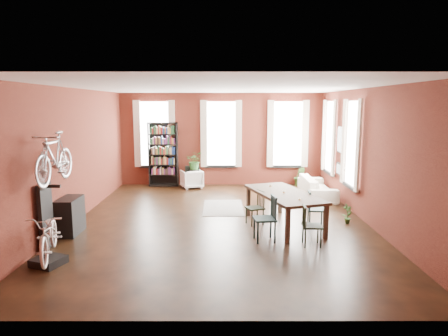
{
  "coord_description": "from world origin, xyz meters",
  "views": [
    {
      "loc": [
        0.09,
        -9.36,
        2.82
      ],
      "look_at": [
        0.09,
        0.6,
        1.22
      ],
      "focal_mm": 32.0,
      "sensor_mm": 36.0,
      "label": 1
    }
  ],
  "objects_px": {
    "plant_stand": "(194,179)",
    "dining_chair_a": "(265,219)",
    "dining_table": "(283,210)",
    "bike_trainer": "(49,261)",
    "dining_chair_c": "(312,226)",
    "console_table": "(70,216)",
    "bookshelf": "(163,154)",
    "dining_chair_b": "(255,208)",
    "white_armchair": "(192,178)",
    "bicycle_floor": "(48,214)",
    "cream_sofa": "(317,184)",
    "dining_chair_d": "(316,209)"
  },
  "relations": [
    {
      "from": "dining_chair_a",
      "to": "bike_trainer",
      "type": "bearing_deg",
      "value": -79.71
    },
    {
      "from": "dining_chair_a",
      "to": "dining_chair_b",
      "type": "bearing_deg",
      "value": 178.08
    },
    {
      "from": "dining_chair_a",
      "to": "cream_sofa",
      "type": "height_order",
      "value": "dining_chair_a"
    },
    {
      "from": "white_armchair",
      "to": "cream_sofa",
      "type": "height_order",
      "value": "cream_sofa"
    },
    {
      "from": "bike_trainer",
      "to": "plant_stand",
      "type": "relative_size",
      "value": 0.78
    },
    {
      "from": "bicycle_floor",
      "to": "console_table",
      "type": "bearing_deg",
      "value": 84.44
    },
    {
      "from": "dining_chair_d",
      "to": "bike_trainer",
      "type": "relative_size",
      "value": 1.75
    },
    {
      "from": "dining_table",
      "to": "bike_trainer",
      "type": "height_order",
      "value": "dining_table"
    },
    {
      "from": "dining_table",
      "to": "plant_stand",
      "type": "xyz_separation_m",
      "value": [
        -2.41,
        4.37,
        -0.09
      ]
    },
    {
      "from": "bookshelf",
      "to": "white_armchair",
      "type": "height_order",
      "value": "bookshelf"
    },
    {
      "from": "plant_stand",
      "to": "bike_trainer",
      "type": "bearing_deg",
      "value": -107.43
    },
    {
      "from": "dining_table",
      "to": "bike_trainer",
      "type": "xyz_separation_m",
      "value": [
        -4.49,
        -2.28,
        -0.33
      ]
    },
    {
      "from": "dining_chair_b",
      "to": "plant_stand",
      "type": "height_order",
      "value": "dining_chair_b"
    },
    {
      "from": "dining_chair_b",
      "to": "white_armchair",
      "type": "bearing_deg",
      "value": -179.74
    },
    {
      "from": "white_armchair",
      "to": "console_table",
      "type": "relative_size",
      "value": 0.85
    },
    {
      "from": "bike_trainer",
      "to": "bicycle_floor",
      "type": "height_order",
      "value": "bicycle_floor"
    },
    {
      "from": "dining_table",
      "to": "bike_trainer",
      "type": "relative_size",
      "value": 4.9
    },
    {
      "from": "dining_chair_c",
      "to": "dining_chair_d",
      "type": "bearing_deg",
      "value": -14.03
    },
    {
      "from": "dining_chair_a",
      "to": "bike_trainer",
      "type": "relative_size",
      "value": 1.99
    },
    {
      "from": "plant_stand",
      "to": "dining_chair_a",
      "type": "bearing_deg",
      "value": -70.89
    },
    {
      "from": "console_table",
      "to": "plant_stand",
      "type": "distance_m",
      "value": 5.43
    },
    {
      "from": "dining_chair_d",
      "to": "bookshelf",
      "type": "relative_size",
      "value": 0.38
    },
    {
      "from": "dining_chair_c",
      "to": "dining_chair_b",
      "type": "bearing_deg",
      "value": 38.14
    },
    {
      "from": "dining_chair_b",
      "to": "dining_chair_a",
      "type": "bearing_deg",
      "value": -17.92
    },
    {
      "from": "dining_chair_a",
      "to": "plant_stand",
      "type": "xyz_separation_m",
      "value": [
        -1.86,
        5.38,
        -0.17
      ]
    },
    {
      "from": "dining_table",
      "to": "dining_chair_a",
      "type": "xyz_separation_m",
      "value": [
        -0.54,
        -1.01,
        0.08
      ]
    },
    {
      "from": "plant_stand",
      "to": "white_armchair",
      "type": "bearing_deg",
      "value": -128.06
    },
    {
      "from": "dining_chair_d",
      "to": "console_table",
      "type": "distance_m",
      "value": 5.52
    },
    {
      "from": "dining_chair_b",
      "to": "bookshelf",
      "type": "distance_m",
      "value": 5.38
    },
    {
      "from": "dining_chair_a",
      "to": "dining_chair_d",
      "type": "distance_m",
      "value": 1.61
    },
    {
      "from": "dining_chair_c",
      "to": "bicycle_floor",
      "type": "xyz_separation_m",
      "value": [
        -4.84,
        -0.96,
        0.52
      ]
    },
    {
      "from": "dining_chair_c",
      "to": "cream_sofa",
      "type": "xyz_separation_m",
      "value": [
        1.09,
        4.26,
        -0.0
      ]
    },
    {
      "from": "dining_chair_d",
      "to": "console_table",
      "type": "height_order",
      "value": "dining_chair_d"
    },
    {
      "from": "plant_stand",
      "to": "cream_sofa",
      "type": "bearing_deg",
      "value": -19.8
    },
    {
      "from": "dining_chair_c",
      "to": "bookshelf",
      "type": "distance_m",
      "value": 7.13
    },
    {
      "from": "dining_chair_c",
      "to": "console_table",
      "type": "distance_m",
      "value": 5.19
    },
    {
      "from": "dining_chair_c",
      "to": "plant_stand",
      "type": "bearing_deg",
      "value": 28.58
    },
    {
      "from": "dining_chair_a",
      "to": "cream_sofa",
      "type": "xyz_separation_m",
      "value": [
        2.02,
        3.98,
        -0.07
      ]
    },
    {
      "from": "console_table",
      "to": "dining_chair_c",
      "type": "bearing_deg",
      "value": -8.41
    },
    {
      "from": "white_armchair",
      "to": "plant_stand",
      "type": "relative_size",
      "value": 1.11
    },
    {
      "from": "dining_chair_b",
      "to": "white_armchair",
      "type": "distance_m",
      "value": 4.52
    },
    {
      "from": "bike_trainer",
      "to": "dining_chair_d",
      "type": "bearing_deg",
      "value": 23.09
    },
    {
      "from": "dining_chair_a",
      "to": "bike_trainer",
      "type": "xyz_separation_m",
      "value": [
        -3.95,
        -1.27,
        -0.41
      ]
    },
    {
      "from": "console_table",
      "to": "dining_table",
      "type": "bearing_deg",
      "value": 6.3
    },
    {
      "from": "bookshelf",
      "to": "console_table",
      "type": "relative_size",
      "value": 2.75
    },
    {
      "from": "dining_chair_c",
      "to": "bike_trainer",
      "type": "relative_size",
      "value": 1.71
    },
    {
      "from": "dining_chair_c",
      "to": "bookshelf",
      "type": "xyz_separation_m",
      "value": [
        -3.86,
        5.96,
        0.69
      ]
    },
    {
      "from": "dining_chair_c",
      "to": "plant_stand",
      "type": "distance_m",
      "value": 6.31
    },
    {
      "from": "dining_table",
      "to": "plant_stand",
      "type": "bearing_deg",
      "value": 100.74
    },
    {
      "from": "dining_chair_d",
      "to": "plant_stand",
      "type": "relative_size",
      "value": 1.37
    }
  ]
}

